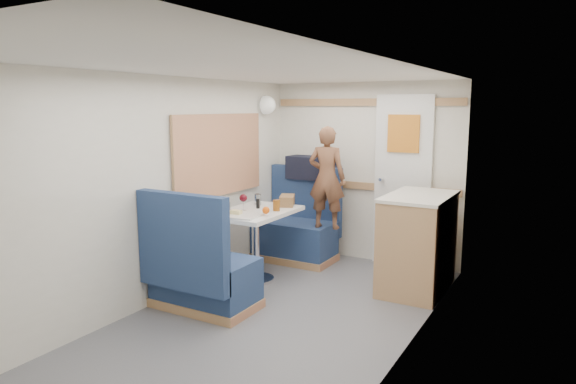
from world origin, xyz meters
The scene contains 26 objects.
floor centered at (0.00, 0.00, 0.00)m, with size 4.50×4.50×0.00m, color #515156.
ceiling centered at (0.00, 0.00, 2.00)m, with size 4.50×4.50×0.00m, color silver.
wall_back centered at (0.00, 2.25, 1.00)m, with size 2.20×0.02×2.00m, color silver.
wall_left centered at (-1.10, 0.00, 1.00)m, with size 0.02×4.50×2.00m, color silver.
wall_right centered at (1.10, 0.00, 1.00)m, with size 0.02×4.50×2.00m, color silver.
oak_trim_low centered at (0.00, 2.23, 0.85)m, with size 2.15×0.02×0.08m, color #A96D4C.
oak_trim_high centered at (0.00, 2.23, 1.78)m, with size 2.15×0.02×0.08m, color #A96D4C.
side_window centered at (-1.08, 1.00, 1.25)m, with size 0.04×1.30×0.72m, color #B2B99D.
rear_door centered at (0.45, 2.22, 0.97)m, with size 0.62×0.12×1.86m.
dinette_table centered at (-0.65, 1.00, 0.57)m, with size 0.62×0.92×0.72m.
bench_far centered at (-0.65, 1.86, 0.30)m, with size 0.90×0.59×1.05m.
bench_near centered at (-0.65, 0.14, 0.30)m, with size 0.90×0.59×1.05m.
ledge centered at (-0.65, 2.12, 0.88)m, with size 0.90×0.14×0.04m, color #A96D4C.
dome_light centered at (-1.04, 1.85, 1.75)m, with size 0.20×0.20×0.20m, color white.
galley_counter centered at (0.82, 1.55, 0.47)m, with size 0.57×0.92×0.92m.
person centered at (-0.21, 1.71, 0.99)m, with size 0.40×0.26×1.08m, color brown.
duffel_bag centered at (-0.60, 2.12, 1.03)m, with size 0.55×0.26×0.26m, color black.
tray centered at (-0.58, 0.72, 0.73)m, with size 0.26×0.34×0.02m, color silver.
orange_fruit centered at (-0.43, 0.84, 0.77)m, with size 0.07×0.07×0.07m, color orange.
cheese_block centered at (-0.67, 0.70, 0.76)m, with size 0.10×0.06×0.04m, color #E9DD86.
wine_glass centered at (-0.74, 0.92, 0.84)m, with size 0.08×0.08×0.17m.
tumbler_left centered at (-0.79, 0.71, 0.78)m, with size 0.07×0.07×0.11m, color white.
tumbler_mid centered at (-0.79, 1.26, 0.78)m, with size 0.07×0.07×0.11m, color white.
beer_glass centered at (-0.46, 1.08, 0.77)m, with size 0.07×0.07×0.11m, color brown.
pepper_grinder centered at (-0.69, 1.10, 0.77)m, with size 0.04×0.04×0.10m, color black.
bread_loaf centered at (-0.50, 1.38, 0.77)m, with size 0.14×0.25×0.11m, color olive.
Camera 1 is at (2.07, -3.16, 1.73)m, focal length 32.00 mm.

